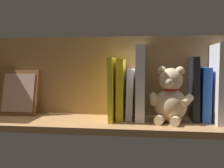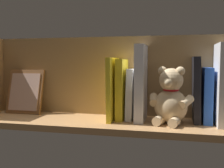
% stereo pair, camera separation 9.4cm
% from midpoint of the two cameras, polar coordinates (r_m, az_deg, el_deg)
% --- Properties ---
extents(ground_plane, '(1.06, 0.25, 0.02)m').
position_cam_midpoint_polar(ground_plane, '(0.96, 2.83, -8.34)').
color(ground_plane, '#A87A4C').
extents(shelf_back_panel, '(1.06, 0.02, 0.30)m').
position_cam_midpoint_polar(shelf_back_panel, '(1.04, 3.89, 1.66)').
color(shelf_back_panel, olive).
rests_on(shelf_back_panel, ground_plane).
extents(dictionary_thick_white, '(0.05, 0.14, 0.27)m').
position_cam_midpoint_polar(dictionary_thick_white, '(0.96, 25.26, -0.08)').
color(dictionary_thick_white, silver).
rests_on(dictionary_thick_white, ground_plane).
extents(book_2, '(0.03, 0.10, 0.19)m').
position_cam_midpoint_polar(book_2, '(0.98, 22.10, -2.25)').
color(book_2, blue).
rests_on(book_2, ground_plane).
extents(book_3, '(0.03, 0.10, 0.22)m').
position_cam_midpoint_polar(book_3, '(0.97, 20.09, -1.15)').
color(book_3, black).
rests_on(book_3, ground_plane).
extents(teddy_bear, '(0.15, 0.14, 0.19)m').
position_cam_midpoint_polar(teddy_bear, '(0.93, 15.15, -3.01)').
color(teddy_bear, '#D1B284').
rests_on(teddy_bear, ground_plane).
extents(book_4, '(0.03, 0.13, 0.26)m').
position_cam_midpoint_polar(book_4, '(0.95, 8.98, 0.21)').
color(book_4, silver).
rests_on(book_4, ground_plane).
extents(book_5, '(0.03, 0.11, 0.18)m').
position_cam_midpoint_polar(book_5, '(0.97, 6.86, -2.16)').
color(book_5, silver).
rests_on(book_5, ground_plane).
extents(book_6, '(0.03, 0.12, 0.21)m').
position_cam_midpoint_polar(book_6, '(0.97, 4.85, -1.14)').
color(book_6, yellow).
rests_on(book_6, ground_plane).
extents(book_7, '(0.02, 0.15, 0.22)m').
position_cam_midpoint_polar(book_7, '(0.96, 2.95, -1.04)').
color(book_7, yellow).
rests_on(book_7, ground_plane).
extents(picture_frame_leaning, '(0.15, 0.06, 0.18)m').
position_cam_midpoint_polar(picture_frame_leaning, '(1.13, -15.65, -1.57)').
color(picture_frame_leaning, brown).
rests_on(picture_frame_leaning, ground_plane).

